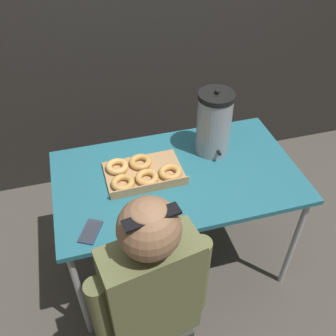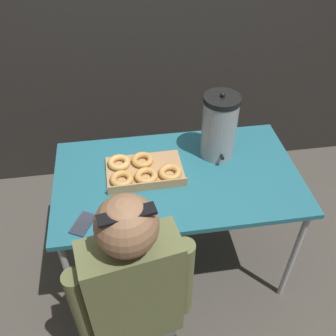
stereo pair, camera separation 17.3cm
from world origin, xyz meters
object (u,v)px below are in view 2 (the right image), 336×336
donut_box (142,171)px  coffee_urn (219,127)px  cell_phone (83,224)px  person_seated (136,303)px

donut_box → coffee_urn: 0.47m
coffee_urn → cell_phone: (-0.73, -0.41, -0.18)m
donut_box → person_seated: bearing=-99.9°
donut_box → person_seated: size_ratio=0.34×
coffee_urn → person_seated: 0.97m
donut_box → cell_phone: bearing=-136.2°
person_seated → donut_box: bearing=-108.7°
coffee_urn → donut_box: bearing=-165.7°
donut_box → coffee_urn: size_ratio=1.07×
coffee_urn → cell_phone: size_ratio=2.54×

